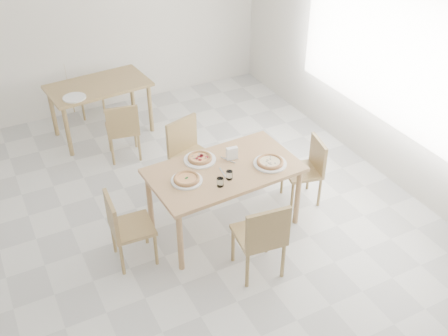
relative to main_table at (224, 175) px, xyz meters
name	(u,v)px	position (x,y,z in m)	size (l,w,h in m)	color
room	(392,56)	(2.20, 0.14, 0.83)	(7.28, 7.00, 7.00)	silver
main_table	(224,175)	(0.00, 0.00, 0.00)	(1.58, 0.95, 0.75)	tan
chair_south	(262,235)	(-0.03, -0.83, -0.16)	(0.48, 0.48, 0.88)	#A78753
chair_north	(189,151)	(-0.04, 0.82, -0.16)	(0.54, 0.54, 0.88)	#A78753
chair_west	(124,225)	(-1.12, -0.04, -0.20)	(0.42, 0.42, 0.81)	#A78753
chair_east	(309,166)	(1.07, -0.02, -0.22)	(0.46, 0.46, 0.78)	#A78753
plate_margherita	(187,180)	(-0.43, -0.02, 0.09)	(0.32, 0.32, 0.02)	white
plate_mushroom	(270,163)	(0.46, -0.15, 0.09)	(0.35, 0.35, 0.02)	white
plate_pepperoni	(200,160)	(-0.15, 0.25, 0.09)	(0.34, 0.34, 0.02)	white
pizza_margherita	(187,179)	(-0.43, -0.02, 0.11)	(0.27, 0.27, 0.03)	tan
pizza_mushroom	(270,162)	(0.46, -0.15, 0.11)	(0.36, 0.36, 0.03)	tan
pizza_pepperoni	(200,158)	(-0.15, 0.25, 0.11)	(0.33, 0.33, 0.03)	tan
tumbler_a	(229,175)	(-0.04, -0.18, 0.12)	(0.07, 0.07, 0.09)	white
tumbler_b	(220,182)	(-0.17, -0.25, 0.12)	(0.07, 0.07, 0.09)	white
napkin_holder	(232,154)	(0.15, 0.11, 0.15)	(0.14, 0.08, 0.15)	silver
fork_a	(228,160)	(0.11, 0.12, 0.08)	(0.02, 0.19, 0.01)	silver
fork_b	(223,173)	(-0.05, -0.07, 0.08)	(0.02, 0.18, 0.01)	silver
second_table	(99,91)	(-0.59, 2.53, -0.02)	(1.38, 0.87, 0.75)	#A78753
chair_back_s	(123,127)	(-0.53, 1.76, -0.20)	(0.47, 0.47, 0.81)	#A78753
chair_back_n	(83,83)	(-0.64, 3.30, -0.21)	(0.47, 0.47, 0.79)	#A78753
plate_empty	(74,98)	(-0.97, 2.28, 0.09)	(0.29, 0.29, 0.02)	white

